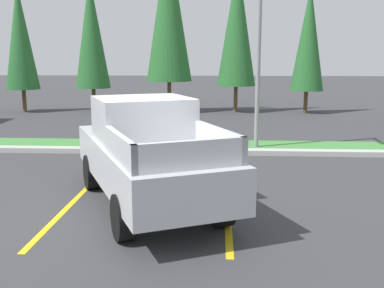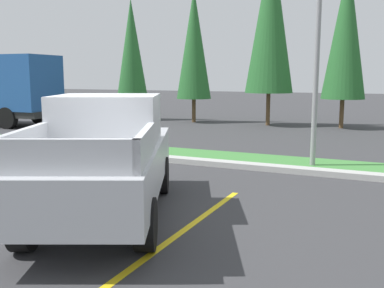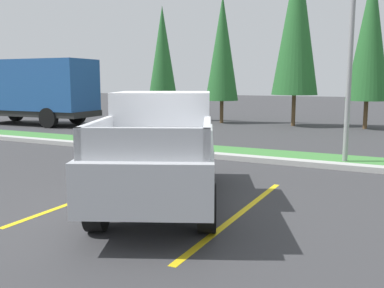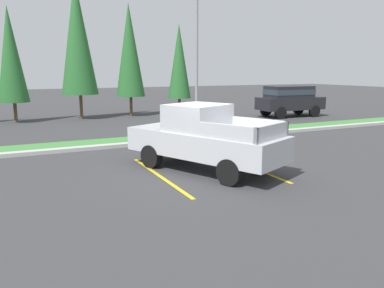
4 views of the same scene
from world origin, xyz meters
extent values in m
plane|color=#38383A|center=(0.00, 0.00, 0.00)|extent=(120.00, 120.00, 0.00)
cube|color=yellow|center=(-1.63, 0.12, 0.00)|extent=(0.12, 4.80, 0.01)
cube|color=yellow|center=(1.47, 0.12, 0.00)|extent=(0.12, 4.80, 0.01)
cube|color=#B2B2AD|center=(0.00, 5.00, 0.07)|extent=(56.00, 0.40, 0.15)
cube|color=#42843D|center=(0.00, 6.10, 0.03)|extent=(56.00, 1.80, 0.06)
cylinder|color=black|center=(-1.49, 1.18, 0.38)|extent=(0.57, 0.81, 0.76)
cylinder|color=black|center=(0.06, 1.88, 0.38)|extent=(0.57, 0.81, 0.76)
cylinder|color=black|center=(-0.21, -1.64, 0.38)|extent=(0.57, 0.81, 0.76)
cylinder|color=black|center=(1.34, -0.94, 0.38)|extent=(0.57, 0.81, 0.76)
cube|color=silver|center=(-0.08, 0.12, 0.88)|extent=(3.88, 5.52, 0.76)
cube|color=silver|center=(-0.20, 0.39, 1.68)|extent=(2.26, 2.18, 0.84)
cube|color=#2D3842|center=(-0.54, 1.14, 1.73)|extent=(1.50, 0.72, 0.63)
cube|color=silver|center=(-0.25, -1.55, 1.48)|extent=(0.88, 1.77, 0.44)
cube|color=silver|center=(1.30, -0.85, 1.48)|extent=(0.88, 1.77, 0.44)
cube|color=silver|center=(0.89, -2.02, 1.48)|extent=(1.68, 0.84, 0.44)
cube|color=silver|center=(-1.13, 2.44, 0.64)|extent=(1.71, 0.89, 0.28)
cylinder|color=black|center=(-11.86, 8.95, 0.50)|extent=(1.02, 0.36, 1.00)
cylinder|color=black|center=(-11.99, 11.14, 0.50)|extent=(1.02, 0.36, 1.00)
cube|color=#235199|center=(-12.92, 9.98, 2.10)|extent=(5.13, 2.69, 2.60)
cylinder|color=gray|center=(2.48, 5.90, 3.31)|extent=(0.14, 0.14, 6.62)
cylinder|color=brown|center=(-8.89, 15.05, 0.59)|extent=(0.20, 0.20, 1.18)
cone|color=#28662D|center=(-8.89, 15.05, 3.88)|extent=(1.71, 1.71, 5.39)
cylinder|color=brown|center=(-5.25, 15.27, 0.62)|extent=(0.20, 0.20, 1.25)
cone|color=#28662D|center=(-5.25, 15.27, 4.08)|extent=(1.80, 1.80, 5.67)
cylinder|color=brown|center=(-1.29, 15.42, 0.81)|extent=(0.20, 0.20, 1.61)
cone|color=#28662D|center=(-1.29, 15.42, 5.28)|extent=(2.33, 2.33, 7.34)
cylinder|color=brown|center=(2.17, 15.63, 0.69)|extent=(0.20, 0.20, 1.37)
cone|color=#28662D|center=(2.17, 15.63, 4.49)|extent=(1.98, 1.98, 6.25)
camera|label=1|loc=(1.28, -8.52, 2.90)|focal=43.09mm
camera|label=2|loc=(4.39, -6.07, 2.43)|focal=41.48mm
camera|label=3|loc=(3.98, -6.69, 2.30)|focal=40.04mm
camera|label=4|loc=(-5.59, -10.43, 3.15)|focal=35.80mm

